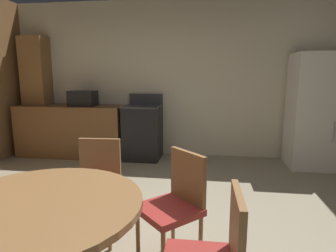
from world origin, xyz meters
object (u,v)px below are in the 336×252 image
dining_table (40,230)px  chair_north (97,182)px  microwave (83,98)px  oven_range (143,132)px  chair_northeast (176,201)px  refrigerator (313,111)px

dining_table → chair_north: size_ratio=1.32×
microwave → dining_table: 3.59m
oven_range → chair_northeast: bearing=-71.9°
oven_range → chair_north: size_ratio=1.26×
chair_north → oven_range: bearing=179.9°
refrigerator → dining_table: refrigerator is taller
oven_range → chair_northeast: oven_range is taller
refrigerator → dining_table: (-2.51, -3.29, -0.28)m
refrigerator → chair_north: (-2.57, -2.34, -0.38)m
dining_table → chair_north: bearing=93.4°
refrigerator → microwave: bearing=179.2°
oven_range → refrigerator: bearing=-1.1°
oven_range → dining_table: oven_range is taller
microwave → refrigerator: bearing=-0.8°
oven_range → microwave: size_ratio=2.50×
microwave → dining_table: bearing=-69.4°
dining_table → chair_north: chair_north is taller
oven_range → microwave: bearing=-179.8°
chair_north → dining_table: bearing=0.0°
oven_range → refrigerator: 2.74m
oven_range → microwave: (-1.06, -0.00, 0.56)m
chair_north → chair_northeast: size_ratio=1.00×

